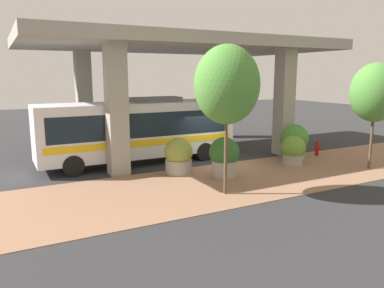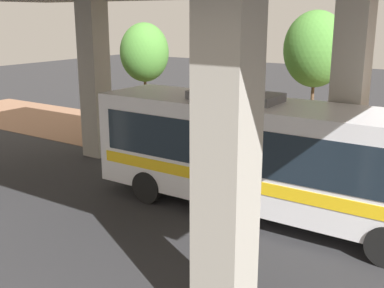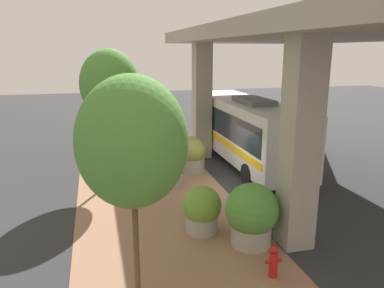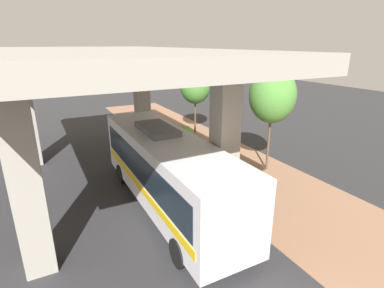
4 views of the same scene
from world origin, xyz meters
TOP-DOWN VIEW (x-y plane):
  - ground_plane at (0.00, 0.00)m, footprint 80.00×80.00m
  - sidewalk_strip at (-3.00, 0.00)m, footprint 6.00×40.00m
  - overpass at (4.00, 0.00)m, footprint 9.40×18.08m
  - bus at (2.30, 3.37)m, footprint 2.64×10.43m
  - fire_hydrant at (-0.89, -6.47)m, footprint 0.46×0.22m
  - planter_front at (-0.77, -4.76)m, footprint 1.59×1.59m
  - planter_middle at (-2.21, 0.82)m, footprint 1.41×1.41m
  - planter_back at (-1.99, -3.60)m, footprint 1.26×1.26m
  - planter_extra at (-0.75, 2.46)m, footprint 1.37×1.37m
  - street_tree_near at (-4.38, -6.47)m, footprint 2.41×2.41m
  - street_tree_far at (-4.43, 2.19)m, footprint 2.51×2.51m

SIDE VIEW (x-z plane):
  - ground_plane at x=0.00m, z-range 0.00..0.00m
  - sidewalk_strip at x=-3.00m, z-range 0.00..0.02m
  - fire_hydrant at x=-0.89m, z-range 0.00..0.89m
  - planter_back at x=-1.99m, z-range 0.00..1.56m
  - planter_extra at x=-0.75m, z-range -0.03..1.73m
  - planter_middle at x=-2.21m, z-range 0.02..1.89m
  - planter_front at x=-0.77m, z-range 0.01..1.96m
  - bus at x=2.30m, z-range 0.15..3.65m
  - street_tree_near at x=-4.38m, z-range 1.19..6.47m
  - street_tree_far at x=-4.43m, z-range 1.40..7.22m
  - overpass at x=4.00m, z-range 2.52..9.27m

